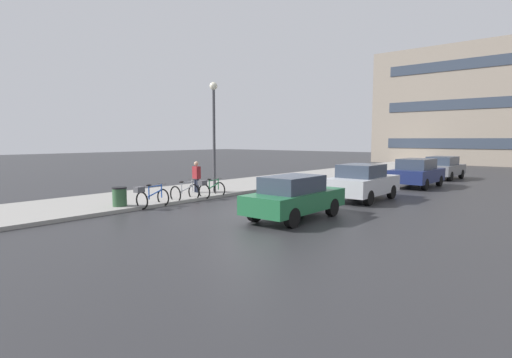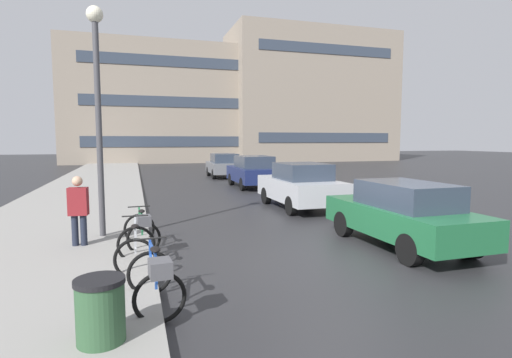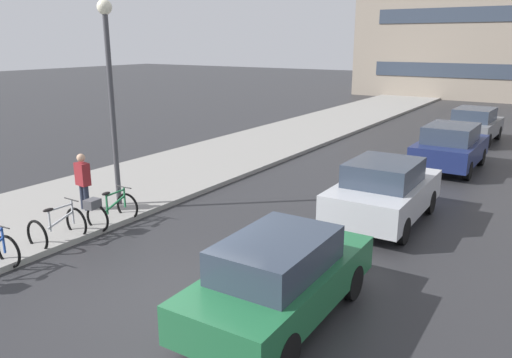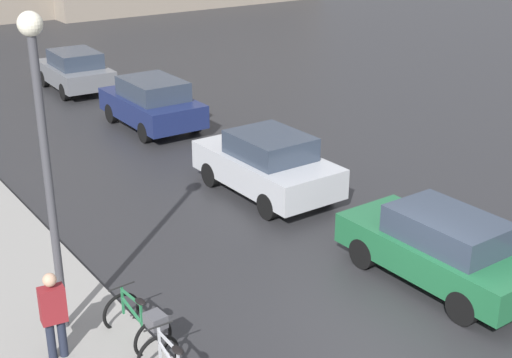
% 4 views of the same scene
% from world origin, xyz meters
% --- Properties ---
extents(ground_plane, '(140.00, 140.00, 0.00)m').
position_xyz_m(ground_plane, '(0.00, 0.00, 0.00)').
color(ground_plane, '#28282B').
extents(sidewalk_kerb, '(4.80, 60.00, 0.14)m').
position_xyz_m(sidewalk_kerb, '(-6.00, 10.00, 0.07)').
color(sidewalk_kerb, gray).
rests_on(sidewalk_kerb, ground).
extents(bicycle_nearest, '(0.81, 1.43, 0.97)m').
position_xyz_m(bicycle_nearest, '(-3.67, -1.48, 0.49)').
color(bicycle_nearest, black).
rests_on(bicycle_nearest, ground).
extents(bicycle_second, '(0.76, 1.09, 0.98)m').
position_xyz_m(bicycle_second, '(-3.93, 0.54, 0.41)').
color(bicycle_second, black).
rests_on(bicycle_second, ground).
extents(bicycle_third, '(0.80, 1.40, 0.94)m').
position_xyz_m(bicycle_third, '(-3.79, 1.91, 0.49)').
color(bicycle_third, black).
rests_on(bicycle_third, ground).
extents(car_green, '(1.78, 4.11, 1.51)m').
position_xyz_m(car_green, '(1.95, 0.53, 0.77)').
color(car_green, '#1E6038').
rests_on(car_green, ground).
extents(car_silver, '(1.99, 4.07, 1.63)m').
position_xyz_m(car_silver, '(1.81, 6.08, 0.82)').
color(car_silver, '#B2B5BA').
rests_on(car_silver, ground).
extents(car_navy, '(2.00, 4.04, 1.64)m').
position_xyz_m(car_navy, '(2.01, 12.73, 0.84)').
color(car_navy, navy).
rests_on(car_navy, ground).
extents(car_grey, '(2.07, 3.95, 1.56)m').
position_xyz_m(car_grey, '(1.77, 18.71, 0.80)').
color(car_grey, slate).
rests_on(car_grey, ground).
extents(pedestrian, '(0.43, 0.29, 1.68)m').
position_xyz_m(pedestrian, '(-5.11, 2.25, 0.94)').
color(pedestrian, '#1E2333').
rests_on(pedestrian, ground).
extents(streetlamp, '(0.38, 0.38, 5.54)m').
position_xyz_m(streetlamp, '(-4.69, 3.07, 3.58)').
color(streetlamp, '#424247').
rests_on(streetlamp, ground).
extents(trash_bin, '(0.57, 0.57, 0.89)m').
position_xyz_m(trash_bin, '(-4.33, -2.41, 0.45)').
color(trash_bin, '#2D5133').
rests_on(trash_bin, ground).
extents(building_facade_main, '(23.71, 8.20, 12.85)m').
position_xyz_m(building_facade_main, '(0.72, 39.61, 6.43)').
color(building_facade_main, gray).
rests_on(building_facade_main, ground).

